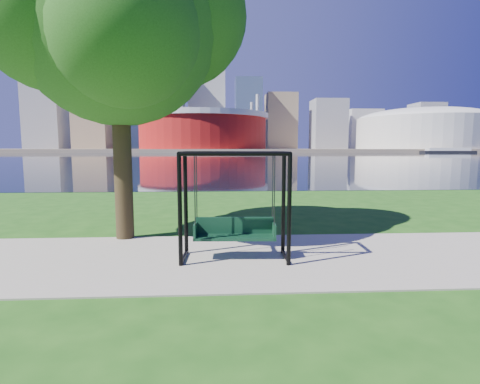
{
  "coord_description": "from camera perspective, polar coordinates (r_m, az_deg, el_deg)",
  "views": [
    {
      "loc": [
        -0.59,
        -8.23,
        2.33
      ],
      "look_at": [
        -0.11,
        0.0,
        1.37
      ],
      "focal_mm": 28.0,
      "sensor_mm": 36.0,
      "label": 1
    }
  ],
  "objects": [
    {
      "name": "barge",
      "position": [
        230.44,
        29.09,
        5.54
      ],
      "size": [
        27.5,
        10.27,
        2.68
      ],
      "rotation": [
        0.0,
        0.0,
        -0.12
      ],
      "color": "black",
      "rests_on": "river"
    },
    {
      "name": "swing",
      "position": [
        7.76,
        -0.81,
        -2.48
      ],
      "size": [
        2.26,
        1.06,
        2.27
      ],
      "rotation": [
        0.0,
        0.0,
        -0.04
      ],
      "color": "black",
      "rests_on": "ground"
    },
    {
      "name": "river",
      "position": [
        110.25,
        -3.06,
        5.44
      ],
      "size": [
        900.0,
        180.0,
        0.02
      ],
      "primitive_type": "cube",
      "color": "black",
      "rests_on": "ground"
    },
    {
      "name": "far_bank",
      "position": [
        314.23,
        -3.27,
        6.4
      ],
      "size": [
        900.0,
        228.0,
        2.0
      ],
      "primitive_type": "cube",
      "color": "#937F60",
      "rests_on": "ground"
    },
    {
      "name": "arena",
      "position": [
        278.79,
        26.08,
        8.77
      ],
      "size": [
        84.0,
        84.0,
        26.56
      ],
      "color": "beige",
      "rests_on": "far_bank"
    },
    {
      "name": "path",
      "position": [
        8.09,
        0.98,
        -9.99
      ],
      "size": [
        120.0,
        4.0,
        0.03
      ],
      "primitive_type": "cube",
      "color": "#9E937F",
      "rests_on": "ground"
    },
    {
      "name": "stadium",
      "position": [
        243.7,
        -5.64,
        9.42
      ],
      "size": [
        83.0,
        83.0,
        32.0
      ],
      "color": "maroon",
      "rests_on": "far_bank"
    },
    {
      "name": "skyline",
      "position": [
        329.35,
        -4.07,
        12.49
      ],
      "size": [
        392.0,
        66.0,
        96.5
      ],
      "color": "gray",
      "rests_on": "far_bank"
    },
    {
      "name": "park_tree",
      "position": [
        10.53,
        -18.4,
        23.93
      ],
      "size": [
        6.39,
        5.78,
        7.94
      ],
      "color": "#2D2413",
      "rests_on": "ground"
    },
    {
      "name": "ground",
      "position": [
        8.57,
        0.73,
        -9.13
      ],
      "size": [
        900.0,
        900.0,
        0.0
      ],
      "primitive_type": "plane",
      "color": "#1E5114",
      "rests_on": "ground"
    }
  ]
}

